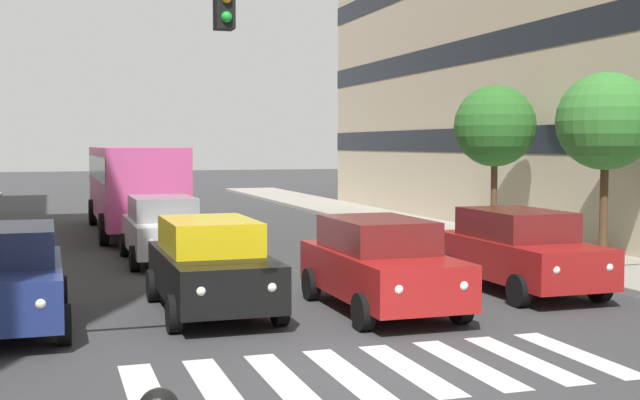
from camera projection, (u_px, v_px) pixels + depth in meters
ground_plane at (379, 372)px, 11.42m from camera, size 180.00×180.00×0.00m
crosswalk_markings at (379, 372)px, 11.41m from camera, size 6.75×2.80×0.01m
car_0 at (519, 250)px, 17.60m from camera, size 2.02×4.44×1.72m
car_1 at (380, 264)px, 15.58m from camera, size 2.02×4.44×1.72m
car_2 at (211, 265)px, 15.42m from camera, size 2.02×4.44×1.72m
car_3 at (6, 277)px, 14.04m from camera, size 2.02×4.44×1.72m
car_row2_0 at (163, 228)px, 22.10m from camera, size 2.02×4.44×1.72m
bus_behind_traffic at (133, 180)px, 29.44m from camera, size 2.78×10.50×3.00m
street_tree_1 at (606, 122)px, 20.66m from camera, size 2.43×2.43×4.74m
street_tree_2 at (495, 126)px, 25.44m from camera, size 2.48×2.48×4.76m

